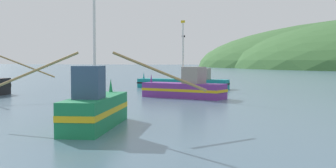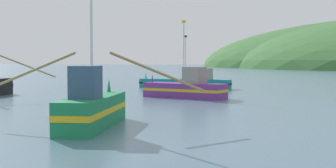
{
  "view_description": "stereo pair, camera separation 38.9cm",
  "coord_description": "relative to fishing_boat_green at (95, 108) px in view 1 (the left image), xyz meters",
  "views": [
    {
      "loc": [
        5.27,
        1.09,
        3.05
      ],
      "look_at": [
        -3.8,
        30.73,
        1.4
      ],
      "focal_mm": 47.95,
      "sensor_mm": 36.0,
      "label": 1
    },
    {
      "loc": [
        5.64,
        1.21,
        3.05
      ],
      "look_at": [
        -3.8,
        30.73,
        1.4
      ],
      "focal_mm": 47.95,
      "sensor_mm": 36.0,
      "label": 2
    }
  ],
  "objects": [
    {
      "name": "fishing_boat_purple",
      "position": [
        -0.26,
        16.7,
        -0.11
      ],
      "size": [
        7.21,
        3.7,
        6.25
      ],
      "rotation": [
        0.0,
        0.0,
        2.88
      ],
      "color": "#6B2D84",
      "rests_on": "ground"
    },
    {
      "name": "fishing_boat_teal",
      "position": [
        -3.41,
        28.57,
        -0.2
      ],
      "size": [
        10.24,
        2.6,
        5.72
      ],
      "rotation": [
        0.0,
        0.0,
        3.06
      ],
      "color": "#147F84",
      "rests_on": "ground"
    },
    {
      "name": "fishing_boat_green",
      "position": [
        0.0,
        0.0,
        0.0
      ],
      "size": [
        9.84,
        6.64,
        7.75
      ],
      "rotation": [
        0.0,
        0.0,
        1.76
      ],
      "color": "#197A47",
      "rests_on": "ground"
    }
  ]
}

